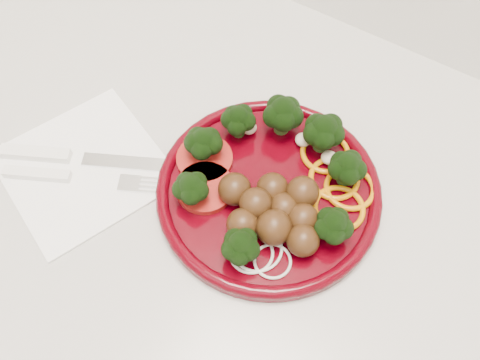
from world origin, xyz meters
The scene contains 4 objects.
plate centered at (-0.12, 1.72, 0.92)m, with size 0.24×0.24×0.06m.
napkin centered at (-0.31, 1.64, 0.90)m, with size 0.16×0.16×0.00m, color white.
knife centered at (-0.34, 1.63, 0.91)m, with size 0.19×0.10×0.01m.
fork centered at (-0.33, 1.61, 0.91)m, with size 0.16×0.09×0.01m.
Camera 1 is at (0.01, 1.46, 1.41)m, focal length 40.00 mm.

